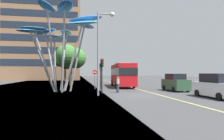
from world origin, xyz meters
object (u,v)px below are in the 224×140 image
(leaf_sculpture, at_px, (62,30))
(traffic_light_kerb_near, at_px, (102,68))
(red_bus, at_px, (122,74))
(car_parked_near, at_px, (217,86))
(traffic_light_kerb_far, at_px, (101,70))
(street_lamp, at_px, (102,42))
(no_entry_sign, at_px, (95,76))
(pedestrian, at_px, (118,85))
(car_parked_mid, at_px, (175,83))

(leaf_sculpture, height_order, traffic_light_kerb_near, leaf_sculpture)
(red_bus, height_order, car_parked_near, red_bus)
(leaf_sculpture, relative_size, traffic_light_kerb_far, 3.12)
(street_lamp, bearing_deg, car_parked_near, -20.55)
(leaf_sculpture, bearing_deg, no_entry_sign, 25.09)
(traffic_light_kerb_near, xyz_separation_m, no_entry_sign, (-0.22, 5.63, -0.89))
(car_parked_near, height_order, no_entry_sign, no_entry_sign)
(red_bus, distance_m, traffic_light_kerb_far, 5.53)
(traffic_light_kerb_near, xyz_separation_m, pedestrian, (1.82, 0.98, -1.70))
(traffic_light_kerb_far, bearing_deg, car_parked_mid, -25.16)
(traffic_light_kerb_far, relative_size, car_parked_mid, 0.85)
(leaf_sculpture, xyz_separation_m, traffic_light_kerb_far, (4.70, 1.83, -4.65))
(traffic_light_kerb_near, bearing_deg, street_lamp, -97.31)
(traffic_light_kerb_near, bearing_deg, pedestrian, 28.24)
(red_bus, bearing_deg, pedestrian, -105.97)
(car_parked_near, distance_m, no_entry_sign, 14.11)
(car_parked_near, distance_m, car_parked_mid, 6.67)
(traffic_light_kerb_near, bearing_deg, leaf_sculpture, 137.80)
(traffic_light_kerb_far, xyz_separation_m, car_parked_mid, (8.29, -3.90, -1.48))
(leaf_sculpture, bearing_deg, pedestrian, -25.08)
(traffic_light_kerb_near, height_order, no_entry_sign, traffic_light_kerb_near)
(pedestrian, bearing_deg, leaf_sculpture, 154.92)
(traffic_light_kerb_near, distance_m, no_entry_sign, 5.71)
(red_bus, xyz_separation_m, pedestrian, (-2.48, -8.66, -1.11))
(leaf_sculpture, distance_m, no_entry_sign, 6.96)
(no_entry_sign, bearing_deg, traffic_light_kerb_far, -1.76)
(street_lamp, bearing_deg, leaf_sculpture, 127.20)
(red_bus, bearing_deg, car_parked_near, -71.79)
(pedestrian, height_order, no_entry_sign, no_entry_sign)
(leaf_sculpture, height_order, pedestrian, leaf_sculpture)
(car_parked_mid, distance_m, street_lamp, 10.37)
(red_bus, xyz_separation_m, no_entry_sign, (-4.52, -4.00, -0.30))
(leaf_sculpture, height_order, traffic_light_kerb_far, leaf_sculpture)
(leaf_sculpture, height_order, car_parked_mid, leaf_sculpture)
(street_lamp, xyz_separation_m, pedestrian, (2.01, 2.44, -4.13))
(red_bus, bearing_deg, traffic_light_kerb_far, -133.15)
(no_entry_sign, bearing_deg, leaf_sculpture, -154.91)
(leaf_sculpture, height_order, no_entry_sign, leaf_sculpture)
(car_parked_near, xyz_separation_m, street_lamp, (-9.28, 3.48, 4.02))
(traffic_light_kerb_far, height_order, street_lamp, street_lamp)
(no_entry_sign, bearing_deg, street_lamp, -89.73)
(traffic_light_kerb_near, height_order, street_lamp, street_lamp)
(traffic_light_kerb_far, bearing_deg, no_entry_sign, 178.24)
(traffic_light_kerb_near, relative_size, street_lamp, 0.45)
(red_bus, height_order, car_parked_mid, red_bus)
(red_bus, relative_size, leaf_sculpture, 0.98)
(traffic_light_kerb_near, relative_size, car_parked_near, 0.77)
(red_bus, bearing_deg, street_lamp, -112.01)
(street_lamp, height_order, no_entry_sign, street_lamp)
(car_parked_near, distance_m, pedestrian, 9.38)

